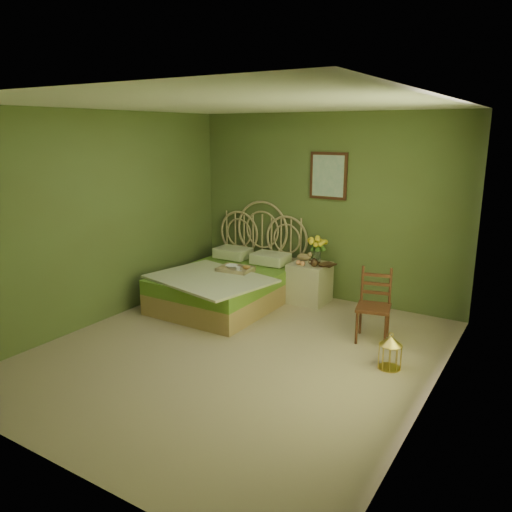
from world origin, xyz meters
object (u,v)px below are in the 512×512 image
Objects in this scene: chair at (376,300)px; birdcage at (390,353)px; bed at (228,283)px; nightstand at (310,277)px.

chair reaches higher than birdcage.
bed is 2.65m from birdcage.
nightstand is (0.95, 0.64, 0.06)m from bed.
bed is 2.15× the size of nightstand.
birdcage is at bearing -41.90° from nightstand.
nightstand is 2.85× the size of birdcage.
nightstand is at bearing 134.63° from chair.
birdcage is at bearing -17.04° from bed.
birdcage is (2.53, -0.78, -0.12)m from bed.
bed is 1.15m from nightstand.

